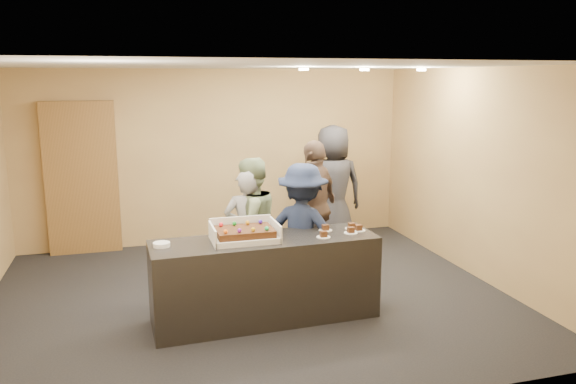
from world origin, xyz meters
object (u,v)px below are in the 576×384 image
object	(u,v)px
cake_box	(244,236)
sheet_cake	(245,231)
person_dark_suit	(332,188)
person_navy_man	(303,232)
serving_counter	(265,279)
person_brown_extra	(315,207)
person_sage_man	(250,226)
plate_stack	(162,245)
person_server_grey	(248,232)
storage_cabinet	(82,178)

from	to	relation	value
cake_box	sheet_cake	bearing A→B (deg)	-90.93
person_dark_suit	person_navy_man	bearing A→B (deg)	61.55
serving_counter	person_brown_extra	bearing A→B (deg)	50.43
serving_counter	person_sage_man	xyz separation A→B (m)	(0.01, 0.82, 0.38)
person_navy_man	person_brown_extra	distance (m)	0.97
cake_box	plate_stack	world-z (taller)	cake_box
serving_counter	person_navy_man	size ratio (longest dim) A/B	1.49
serving_counter	person_dark_suit	distance (m)	2.70
sheet_cake	person_navy_man	xyz separation A→B (m)	(0.78, 0.45, -0.19)
serving_counter	person_dark_suit	bearing A→B (deg)	51.98
person_sage_man	person_dark_suit	xyz separation A→B (m)	(1.55, 1.34, 0.12)
cake_box	person_server_grey	bearing A→B (deg)	75.87
sheet_cake	person_dark_suit	xyz separation A→B (m)	(1.77, 2.16, -0.05)
sheet_cake	cake_box	bearing A→B (deg)	89.07
person_sage_man	storage_cabinet	bearing A→B (deg)	-76.99
storage_cabinet	person_dark_suit	size ratio (longest dim) A/B	1.18
storage_cabinet	person_dark_suit	distance (m)	3.69
serving_counter	storage_cabinet	size ratio (longest dim) A/B	1.07
storage_cabinet	plate_stack	xyz separation A→B (m)	(0.96, -3.03, -0.20)
cake_box	sheet_cake	size ratio (longest dim) A/B	1.17
person_navy_man	cake_box	bearing A→B (deg)	63.53
cake_box	person_server_grey	distance (m)	0.81
cake_box	serving_counter	bearing A→B (deg)	-6.70
person_sage_man	person_brown_extra	bearing A→B (deg)	177.23
plate_stack	person_brown_extra	bearing A→B (deg)	32.01
person_brown_extra	person_dark_suit	xyz separation A→B (m)	(0.56, 0.85, 0.06)
person_sage_man	person_navy_man	xyz separation A→B (m)	(0.55, -0.37, -0.02)
plate_stack	person_sage_man	bearing A→B (deg)	36.51
person_server_grey	person_sage_man	xyz separation A→B (m)	(0.04, 0.03, 0.07)
plate_stack	person_dark_suit	size ratio (longest dim) A/B	0.09
cake_box	person_brown_extra	xyz separation A→B (m)	(1.22, 1.29, -0.06)
storage_cabinet	person_sage_man	world-z (taller)	storage_cabinet
person_server_grey	person_sage_man	size ratio (longest dim) A/B	0.92
person_sage_man	person_dark_suit	bearing A→B (deg)	-168.39
storage_cabinet	person_sage_man	bearing A→B (deg)	-47.67
cake_box	person_sage_man	bearing A→B (deg)	73.98
storage_cabinet	person_brown_extra	size ratio (longest dim) A/B	1.26
serving_counter	plate_stack	distance (m)	1.17
person_server_grey	person_brown_extra	xyz separation A→B (m)	(1.03, 0.52, 0.13)
storage_cabinet	sheet_cake	bearing A→B (deg)	-59.35
serving_counter	person_dark_suit	xyz separation A→B (m)	(1.56, 2.16, 0.50)
person_navy_man	sheet_cake	bearing A→B (deg)	64.95
person_sage_man	person_brown_extra	size ratio (longest dim) A/B	0.93
serving_counter	person_navy_man	bearing A→B (deg)	36.64
plate_stack	person_server_grey	xyz separation A→B (m)	(1.04, 0.77, -0.16)
serving_counter	sheet_cake	xyz separation A→B (m)	(-0.22, 0.00, 0.55)
serving_counter	storage_cabinet	distance (m)	3.72
storage_cabinet	cake_box	size ratio (longest dim) A/B	3.25
serving_counter	sheet_cake	size ratio (longest dim) A/B	4.08
plate_stack	sheet_cake	bearing A→B (deg)	-1.25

